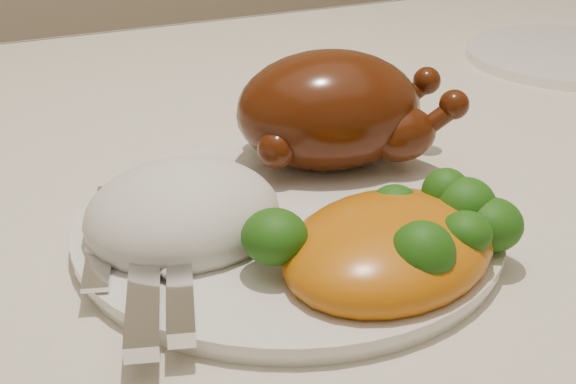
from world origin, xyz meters
name	(u,v)px	position (x,y,z in m)	size (l,w,h in m)	color
dining_table	(342,308)	(0.00, 0.00, 0.67)	(1.60, 0.90, 0.76)	brown
tablecloth	(345,225)	(0.00, 0.00, 0.74)	(1.73, 1.03, 0.18)	beige
dinner_plate	(288,228)	(-0.07, -0.04, 0.77)	(0.27, 0.27, 0.01)	silver
side_plate	(572,56)	(0.38, 0.18, 0.77)	(0.22, 0.22, 0.01)	silver
roast_chicken	(334,110)	(0.00, 0.02, 0.82)	(0.18, 0.13, 0.09)	#4E1A08
rice_mound	(183,216)	(-0.13, -0.03, 0.79)	(0.13, 0.12, 0.06)	silver
mac_and_cheese	(403,241)	(-0.03, -0.12, 0.79)	(0.17, 0.15, 0.06)	#C0710C
cutlery	(146,275)	(-0.17, -0.08, 0.78)	(0.07, 0.20, 0.01)	silver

